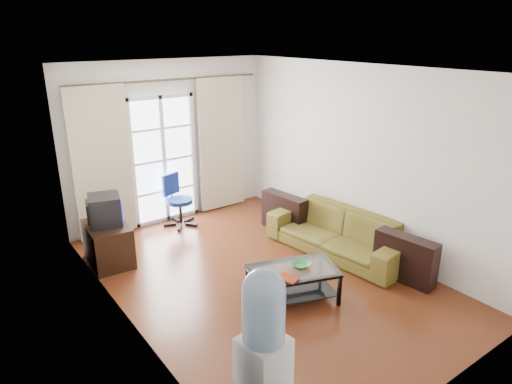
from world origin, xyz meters
The scene contains 20 objects.
floor centered at (0.00, 0.00, 0.00)m, with size 5.20×5.20×0.00m, color brown.
ceiling centered at (0.00, 0.00, 2.70)m, with size 5.20×5.20×0.00m, color white.
wall_back centered at (0.00, 2.60, 1.35)m, with size 3.60×0.02×2.70m, color white.
wall_front centered at (0.00, -2.60, 1.35)m, with size 3.60×0.02×2.70m, color white.
wall_left centered at (-1.80, 0.00, 1.35)m, with size 0.02×5.20×2.70m, color white.
wall_right centered at (1.80, 0.00, 1.35)m, with size 0.02×5.20×2.70m, color white.
french_door centered at (-0.15, 2.54, 1.07)m, with size 1.16×0.06×2.15m.
curtain_rod centered at (0.00, 2.50, 2.38)m, with size 0.04×0.04×3.30m, color #4C3F2D.
curtain_left centered at (-1.20, 2.48, 1.20)m, with size 0.90×0.07×2.35m, color beige.
curtain_right centered at (0.95, 2.48, 1.20)m, with size 0.90×0.07×2.35m, color beige.
radiator centered at (0.80, 2.50, 0.33)m, with size 0.64×0.12×0.64m, color gray.
sofa centered at (1.33, -0.08, 0.31)m, with size 1.10×2.24×0.63m, color brown.
coffee_table centered at (-0.04, -0.67, 0.27)m, with size 1.19×0.91×0.43m.
bowl centered at (0.07, -0.69, 0.45)m, with size 0.25×0.25×0.06m, color #359252.
book centered at (-0.31, -0.84, 0.44)m, with size 0.24×0.28×0.02m, color maroon.
remote centered at (-0.34, -0.77, 0.43)m, with size 0.14×0.04×0.02m, color black.
tv_stand centered at (-1.50, 1.59, 0.29)m, with size 0.53×0.79×0.58m, color black.
crt_tv centered at (-1.50, 1.63, 0.79)m, with size 0.53×0.54×0.41m.
task_chair centered at (-0.08, 2.22, 0.26)m, with size 0.76×0.76×0.88m.
water_cooler centered at (-1.57, -2.13, 0.83)m, with size 0.37×0.36×1.58m.
Camera 1 is at (-3.23, -4.32, 3.12)m, focal length 32.00 mm.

